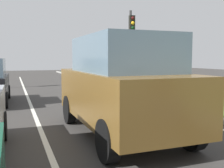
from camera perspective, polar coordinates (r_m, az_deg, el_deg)
The scene contains 7 objects.
ground_plane at distance 11.56m, azimuth -13.44°, elevation -3.60°, with size 60.00×60.00×0.00m, color #383533.
lane_line_center at distance 11.50m, azimuth -16.91°, elevation -3.72°, with size 0.12×32.00×0.01m, color silver.
lane_line_right_edge at distance 12.48m, azimuth 3.22°, elevation -2.78°, with size 0.12×32.00×0.01m, color silver.
grass_verge_right at distance 15.10m, azimuth 20.56°, elevation -1.58°, with size 9.00×48.00×0.06m, color #47752D.
curb_right at distance 12.68m, azimuth 5.30°, elevation -2.40°, with size 0.24×48.00×0.12m, color #9E9B93.
car_suv_ahead at distance 6.26m, azimuth 1.87°, elevation -0.25°, with size 2.02×4.53×2.28m.
traffic_light_near_right at distance 16.41m, azimuth 4.06°, elevation 9.97°, with size 0.32×0.50×4.61m.
Camera 1 is at (-1.31, 2.66, 1.79)m, focal length 43.51 mm.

